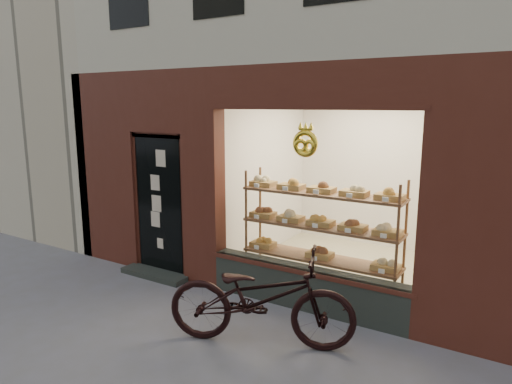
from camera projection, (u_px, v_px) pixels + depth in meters
The scene contains 4 objects.
ground at pixel (168, 379), 4.42m from camera, with size 90.00×90.00×0.00m, color #555555.
neighbor_left at pixel (43, 37), 13.11m from camera, with size 12.00×7.00×9.00m, color #B9B29D.
display_shelf at pixel (320, 234), 6.15m from camera, with size 2.20×0.45×1.70m.
bicycle at pixel (261, 298), 4.96m from camera, with size 0.72×2.06×1.08m, color black.
Camera 1 is at (2.82, -2.95, 2.62)m, focal length 32.00 mm.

